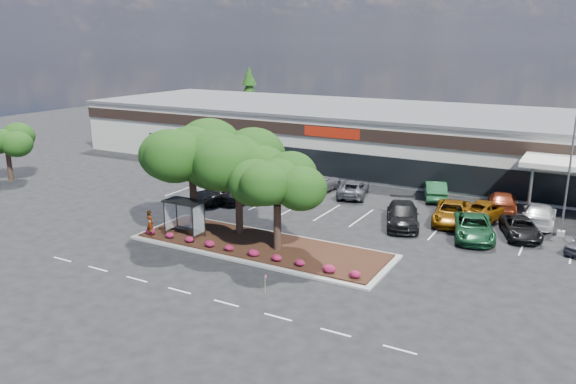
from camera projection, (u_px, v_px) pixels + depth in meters
The scene contains 28 objects.
ground at pixel (254, 274), 33.70m from camera, with size 160.00×160.00×0.00m, color black.
retail_store at pixel (420, 139), 61.45m from camera, with size 80.40×25.20×6.25m.
landscape_island at pixel (261, 246), 37.98m from camera, with size 18.00×6.00×0.26m.
lane_markings at pixel (326, 225), 42.56m from camera, with size 33.12×20.06×0.01m.
shrub_row at pixel (243, 250), 36.11m from camera, with size 17.00×0.80×0.50m, color maroon, non-canonical shape.
bus_shelter at pixel (185, 208), 39.11m from camera, with size 2.75×1.55×2.59m.
island_tree_west at pixel (192, 176), 40.16m from camera, with size 7.20×7.20×7.89m, color #173C0E, non-canonical shape.
island_tree_mid at pixel (239, 183), 39.18m from camera, with size 6.60×6.60×7.32m, color #173C0E, non-canonical shape.
island_tree_east at pixel (277, 202), 36.14m from camera, with size 5.80×5.80×6.50m, color #173C0E, non-canonical shape.
tree_west_far at pixel (8, 153), 55.70m from camera, with size 4.80×4.80×5.61m, color #173C0E, non-canonical shape.
conifer_north_west at pixel (249, 99), 85.29m from camera, with size 4.40×4.40×10.00m, color #173C0E.
person_waiting at pixel (150, 223), 39.38m from camera, with size 0.68×0.44×1.85m, color #594C47.
light_pole at pixel (569, 185), 39.21m from camera, with size 1.43×0.57×8.65m.
survey_stake at pixel (265, 282), 30.86m from camera, with size 0.07×0.14×1.14m.
car_0 at pixel (221, 193), 48.68m from camera, with size 2.58×5.59×1.55m, color black.
car_1 at pixel (220, 185), 51.64m from camera, with size 1.59×4.56×1.50m, color silver.
car_2 at pixel (246, 190), 49.22m from camera, with size 2.42×5.94×1.72m, color black.
car_4 at pixel (403, 215), 42.34m from camera, with size 2.35×5.79×1.68m, color black.
car_5 at pixel (452, 213), 43.07m from camera, with size 2.64×5.72×1.59m, color #724006.
car_6 at pixel (473, 227), 39.68m from camera, with size 2.65×5.76×1.60m, color #184927.
car_7 at pixel (521, 228), 39.96m from camera, with size 2.27×4.92×1.37m, color black.
car_9 at pixel (254, 171), 57.05m from camera, with size 1.73×4.31×1.47m, color black.
car_11 at pixel (317, 183), 52.02m from camera, with size 2.72×5.90×1.64m, color #5D5D65.
car_12 at pixel (353, 188), 50.47m from camera, with size 2.40×5.21×1.45m, color #4C4C52.
car_13 at pixel (435, 190), 49.55m from camera, with size 1.76×5.05×1.66m, color #1D512C.
car_14 at pixel (486, 210), 44.04m from camera, with size 2.48×5.37×1.49m, color #653806.
car_15 at pixel (502, 201), 46.15m from camera, with size 2.19×5.39×1.56m, color maroon.
car_16 at pixel (539, 214), 42.55m from camera, with size 2.31×5.69×1.65m, color silver.
Camera 1 is at (17.01, -26.30, 13.54)m, focal length 35.00 mm.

